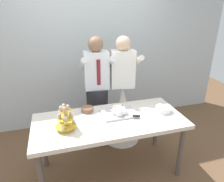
# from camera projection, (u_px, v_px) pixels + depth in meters

# --- Properties ---
(ground_plane) EXTENTS (8.00, 8.00, 0.00)m
(ground_plane) POSITION_uv_depth(u_px,v_px,m) (110.00, 169.00, 2.75)
(ground_plane) COLOR brown
(rear_wall) EXTENTS (5.20, 0.10, 2.90)m
(rear_wall) POSITION_uv_depth(u_px,v_px,m) (87.00, 43.00, 3.45)
(rear_wall) COLOR silver
(rear_wall) RESTS_ON ground_plane
(dessert_table) EXTENTS (1.80, 0.80, 0.78)m
(dessert_table) POSITION_uv_depth(u_px,v_px,m) (110.00, 125.00, 2.48)
(dessert_table) COLOR silver
(dessert_table) RESTS_ON ground_plane
(cupcake_stand) EXTENTS (0.23, 0.23, 0.31)m
(cupcake_stand) POSITION_uv_depth(u_px,v_px,m) (66.00, 119.00, 2.21)
(cupcake_stand) COLOR gold
(cupcake_stand) RESTS_ON dessert_table
(main_cake_tray) EXTENTS (0.43, 0.34, 0.12)m
(main_cake_tray) POSITION_uv_depth(u_px,v_px,m) (119.00, 111.00, 2.55)
(main_cake_tray) COLOR silver
(main_cake_tray) RESTS_ON dessert_table
(plate_stack) EXTENTS (0.20, 0.21, 0.07)m
(plate_stack) POSITION_uv_depth(u_px,v_px,m) (163.00, 109.00, 2.62)
(plate_stack) COLOR white
(plate_stack) RESTS_ON dessert_table
(round_cake) EXTENTS (0.24, 0.24, 0.07)m
(round_cake) POSITION_uv_depth(u_px,v_px,m) (87.00, 110.00, 2.60)
(round_cake) COLOR white
(round_cake) RESTS_ON dessert_table
(person_groom) EXTENTS (0.49, 0.52, 1.66)m
(person_groom) POSITION_uv_depth(u_px,v_px,m) (97.00, 99.00, 3.05)
(person_groom) COLOR #232328
(person_groom) RESTS_ON ground_plane
(person_bride) EXTENTS (0.56, 0.56, 1.66)m
(person_bride) POSITION_uv_depth(u_px,v_px,m) (122.00, 107.00, 3.18)
(person_bride) COLOR white
(person_bride) RESTS_ON ground_plane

